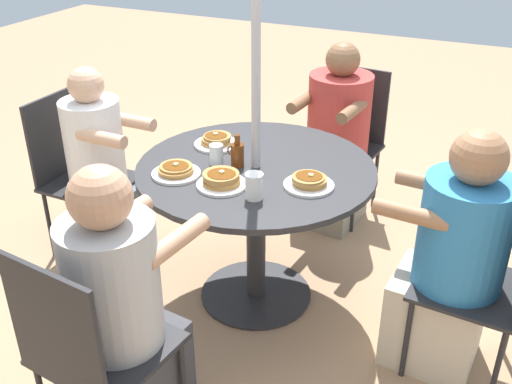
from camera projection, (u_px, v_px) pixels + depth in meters
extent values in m
plane|color=tan|center=(256.00, 294.00, 3.22)|extent=(12.00, 12.00, 0.00)
cylinder|color=#28282B|center=(256.00, 293.00, 3.22)|extent=(0.59, 0.59, 0.01)
cylinder|color=#28282B|center=(256.00, 236.00, 3.05)|extent=(0.10, 0.10, 0.74)
cylinder|color=#28282B|center=(256.00, 169.00, 2.86)|extent=(1.15, 1.15, 0.03)
cylinder|color=#ADADB2|center=(256.00, 89.00, 2.68)|extent=(0.04, 0.04, 2.30)
cylinder|color=#232326|center=(353.00, 201.00, 3.68)|extent=(0.02, 0.02, 0.43)
cylinder|color=#232326|center=(299.00, 187.00, 3.85)|extent=(0.02, 0.02, 0.43)
cylinder|color=#232326|center=(375.00, 178.00, 3.97)|extent=(0.02, 0.02, 0.43)
cylinder|color=#232326|center=(324.00, 165.00, 4.14)|extent=(0.02, 0.02, 0.43)
cube|color=#232326|center=(340.00, 151.00, 3.80)|extent=(0.49, 0.49, 0.02)
cube|color=#232326|center=(356.00, 104.00, 3.85)|extent=(0.42, 0.06, 0.48)
cube|color=gray|center=(330.00, 189.00, 3.82)|extent=(0.40, 0.44, 0.43)
cylinder|color=#B73833|center=(339.00, 116.00, 3.64)|extent=(0.38, 0.38, 0.52)
sphere|color=brown|center=(343.00, 59.00, 3.47)|extent=(0.20, 0.20, 0.20)
cylinder|color=brown|center=(352.00, 111.00, 3.37)|extent=(0.10, 0.30, 0.07)
cylinder|color=brown|center=(303.00, 101.00, 3.51)|extent=(0.10, 0.30, 0.07)
cylinder|color=#232326|center=(141.00, 209.00, 3.60)|extent=(0.02, 0.02, 0.43)
cylinder|color=#232326|center=(101.00, 240.00, 3.30)|extent=(0.02, 0.02, 0.43)
cylinder|color=#232326|center=(92.00, 196.00, 3.74)|extent=(0.02, 0.02, 0.43)
cylinder|color=#232326|center=(49.00, 224.00, 3.44)|extent=(0.02, 0.02, 0.43)
cube|color=#232326|center=(91.00, 183.00, 3.41)|extent=(0.45, 0.45, 0.02)
cube|color=#232326|center=(56.00, 136.00, 3.38)|extent=(0.03, 0.42, 0.48)
cube|color=slate|center=(111.00, 221.00, 3.48)|extent=(0.34, 0.31, 0.43)
cylinder|color=white|center=(94.00, 145.00, 3.27)|extent=(0.32, 0.32, 0.51)
sphere|color=#DBA884|center=(86.00, 85.00, 3.11)|extent=(0.19, 0.19, 0.19)
cylinder|color=#DBA884|center=(132.00, 121.00, 3.25)|extent=(0.28, 0.08, 0.07)
cylinder|color=#DBA884|center=(101.00, 138.00, 3.05)|extent=(0.28, 0.08, 0.07)
cylinder|color=#232326|center=(114.00, 346.00, 2.56)|extent=(0.02, 0.02, 0.43)
cylinder|color=#232326|center=(183.00, 381.00, 2.39)|extent=(0.02, 0.02, 0.43)
cube|color=#232326|center=(109.00, 349.00, 2.23)|extent=(0.49, 0.49, 0.02)
cube|color=#232326|center=(54.00, 330.00, 1.95)|extent=(0.42, 0.07, 0.48)
cube|color=#3D3D42|center=(135.00, 374.00, 2.42)|extent=(0.37, 0.40, 0.43)
cylinder|color=#B2B2B2|center=(112.00, 286.00, 2.15)|extent=(0.35, 0.35, 0.52)
sphere|color=tan|center=(100.00, 197.00, 1.98)|extent=(0.22, 0.22, 0.22)
cylinder|color=tan|center=(118.00, 220.00, 2.31)|extent=(0.11, 0.34, 0.07)
cylinder|color=tan|center=(176.00, 241.00, 2.18)|extent=(0.11, 0.34, 0.07)
cylinder|color=#232326|center=(407.00, 338.00, 2.60)|extent=(0.02, 0.02, 0.43)
cylinder|color=#232326|center=(430.00, 292.00, 2.89)|extent=(0.02, 0.02, 0.43)
cylinder|color=#232326|center=(497.00, 369.00, 2.44)|extent=(0.02, 0.02, 0.43)
cylinder|color=#232326|center=(512.00, 317.00, 2.73)|extent=(0.02, 0.02, 0.43)
cube|color=#232326|center=(469.00, 287.00, 2.56)|extent=(0.48, 0.48, 0.02)
cube|color=beige|center=(434.00, 319.00, 2.72)|extent=(0.42, 0.39, 0.43)
cylinder|color=teal|center=(464.00, 235.00, 2.47)|extent=(0.38, 0.38, 0.50)
sphere|color=#A3704C|center=(479.00, 157.00, 2.30)|extent=(0.23, 0.23, 0.23)
cylinder|color=#A3704C|center=(411.00, 214.00, 2.38)|extent=(0.31, 0.09, 0.07)
cylinder|color=#A3704C|center=(431.00, 184.00, 2.61)|extent=(0.31, 0.09, 0.07)
cylinder|color=white|center=(309.00, 185.00, 2.67)|extent=(0.23, 0.23, 0.01)
cylinder|color=#AD7A3D|center=(310.00, 183.00, 2.67)|extent=(0.15, 0.15, 0.01)
cylinder|color=#AD7A3D|center=(309.00, 181.00, 2.66)|extent=(0.15, 0.15, 0.01)
cylinder|color=#AD7A3D|center=(310.00, 179.00, 2.66)|extent=(0.16, 0.16, 0.01)
cylinder|color=#AD7A3D|center=(308.00, 177.00, 2.65)|extent=(0.15, 0.15, 0.01)
ellipsoid|color=brown|center=(309.00, 176.00, 2.65)|extent=(0.12, 0.11, 0.00)
cube|color=#F4E084|center=(311.00, 175.00, 2.64)|extent=(0.02, 0.02, 0.01)
cylinder|color=white|center=(176.00, 174.00, 2.77)|extent=(0.23, 0.23, 0.01)
cylinder|color=#AD7A3D|center=(177.00, 171.00, 2.77)|extent=(0.16, 0.16, 0.01)
cylinder|color=#AD7A3D|center=(176.00, 169.00, 2.76)|extent=(0.16, 0.16, 0.01)
cylinder|color=#AD7A3D|center=(176.00, 167.00, 2.76)|extent=(0.15, 0.15, 0.01)
ellipsoid|color=brown|center=(176.00, 165.00, 2.75)|extent=(0.12, 0.11, 0.00)
cube|color=#F4E084|center=(176.00, 164.00, 2.75)|extent=(0.02, 0.02, 0.01)
cylinder|color=white|center=(216.00, 144.00, 3.07)|extent=(0.23, 0.23, 0.01)
cylinder|color=#AD7A3D|center=(216.00, 142.00, 3.07)|extent=(0.15, 0.15, 0.01)
cylinder|color=#AD7A3D|center=(215.00, 139.00, 3.06)|extent=(0.14, 0.14, 0.01)
cylinder|color=#AD7A3D|center=(217.00, 137.00, 3.05)|extent=(0.14, 0.14, 0.01)
ellipsoid|color=brown|center=(216.00, 135.00, 3.05)|extent=(0.12, 0.11, 0.00)
cube|color=#F4E084|center=(216.00, 134.00, 3.05)|extent=(0.03, 0.03, 0.01)
cylinder|color=white|center=(222.00, 185.00, 2.67)|extent=(0.23, 0.23, 0.01)
cylinder|color=#AD7A3D|center=(222.00, 182.00, 2.67)|extent=(0.17, 0.17, 0.01)
cylinder|color=#AD7A3D|center=(223.00, 180.00, 2.66)|extent=(0.16, 0.16, 0.01)
cylinder|color=#AD7A3D|center=(221.00, 177.00, 2.66)|extent=(0.17, 0.17, 0.01)
cylinder|color=#AD7A3D|center=(221.00, 174.00, 2.66)|extent=(0.16, 0.16, 0.01)
ellipsoid|color=brown|center=(221.00, 174.00, 2.65)|extent=(0.13, 0.12, 0.00)
cube|color=#F4E084|center=(222.00, 172.00, 2.65)|extent=(0.03, 0.03, 0.01)
cylinder|color=#602D0F|center=(237.00, 155.00, 2.84)|extent=(0.06, 0.06, 0.11)
cylinder|color=#602D0F|center=(237.00, 140.00, 2.80)|extent=(0.03, 0.03, 0.05)
torus|color=#602D0F|center=(232.00, 151.00, 2.84)|extent=(0.05, 0.01, 0.05)
cylinder|color=white|center=(254.00, 187.00, 2.55)|extent=(0.08, 0.08, 0.11)
cylinder|color=white|center=(254.00, 175.00, 2.53)|extent=(0.08, 0.08, 0.01)
cylinder|color=silver|center=(216.00, 155.00, 2.85)|extent=(0.07, 0.07, 0.10)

